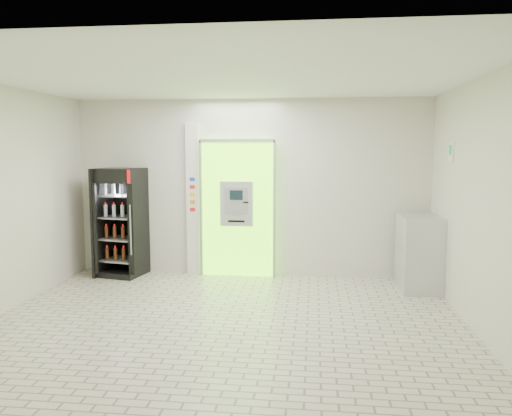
# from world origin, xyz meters

# --- Properties ---
(ground) EXTENTS (6.00, 6.00, 0.00)m
(ground) POSITION_xyz_m (0.00, 0.00, 0.00)
(ground) COLOR beige
(ground) RESTS_ON ground
(room_shell) EXTENTS (6.00, 6.00, 6.00)m
(room_shell) POSITION_xyz_m (0.00, 0.00, 1.84)
(room_shell) COLOR beige
(room_shell) RESTS_ON ground
(atm_assembly) EXTENTS (1.30, 0.24, 2.33)m
(atm_assembly) POSITION_xyz_m (-0.20, 2.41, 1.17)
(atm_assembly) COLOR #6CEF14
(atm_assembly) RESTS_ON ground
(pillar) EXTENTS (0.22, 0.11, 2.60)m
(pillar) POSITION_xyz_m (-0.98, 2.45, 1.30)
(pillar) COLOR silver
(pillar) RESTS_ON ground
(beverage_cooler) EXTENTS (0.80, 0.76, 1.84)m
(beverage_cooler) POSITION_xyz_m (-2.18, 2.19, 0.88)
(beverage_cooler) COLOR black
(beverage_cooler) RESTS_ON ground
(steel_cabinet) EXTENTS (0.60, 0.87, 1.15)m
(steel_cabinet) POSITION_xyz_m (2.70, 1.86, 0.57)
(steel_cabinet) COLOR #B6B9BE
(steel_cabinet) RESTS_ON ground
(exit_sign) EXTENTS (0.02, 0.22, 0.26)m
(exit_sign) POSITION_xyz_m (2.99, 1.40, 2.12)
(exit_sign) COLOR white
(exit_sign) RESTS_ON room_shell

